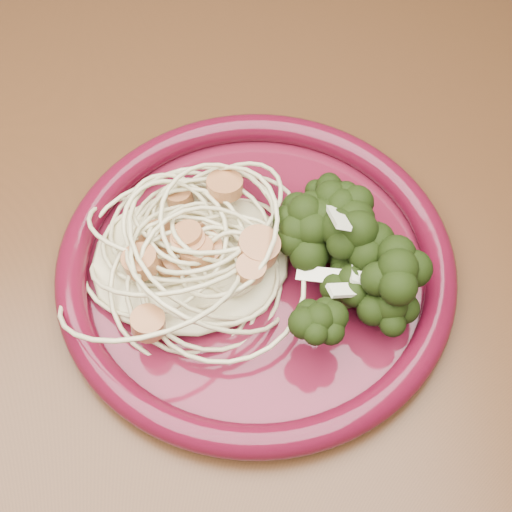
% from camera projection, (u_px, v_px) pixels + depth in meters
% --- Properties ---
extents(dining_table, '(1.20, 0.80, 0.75)m').
position_uv_depth(dining_table, '(261.00, 382.00, 0.55)').
color(dining_table, '#472814').
rests_on(dining_table, ground).
extents(dinner_plate, '(0.31, 0.31, 0.02)m').
position_uv_depth(dinner_plate, '(256.00, 264.00, 0.48)').
color(dinner_plate, '#4E0E1D').
rests_on(dinner_plate, dining_table).
extents(spaghetti_pile, '(0.15, 0.14, 0.03)m').
position_uv_depth(spaghetti_pile, '(190.00, 252.00, 0.47)').
color(spaghetti_pile, beige).
rests_on(spaghetti_pile, dinner_plate).
extents(scallop_cluster, '(0.15, 0.15, 0.04)m').
position_uv_depth(scallop_cluster, '(185.00, 219.00, 0.44)').
color(scallop_cluster, '#B47749').
rests_on(scallop_cluster, spaghetti_pile).
extents(broccoli_pile, '(0.11, 0.15, 0.05)m').
position_uv_depth(broccoli_pile, '(339.00, 252.00, 0.46)').
color(broccoli_pile, black).
rests_on(broccoli_pile, dinner_plate).
extents(onion_garnish, '(0.08, 0.10, 0.05)m').
position_uv_depth(onion_garnish, '(344.00, 224.00, 0.43)').
color(onion_garnish, beige).
rests_on(onion_garnish, broccoli_pile).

